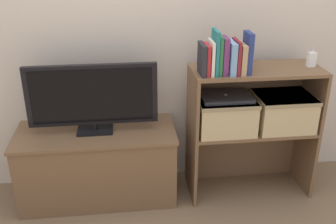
% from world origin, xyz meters
% --- Properties ---
extents(ground_plane, '(16.00, 16.00, 0.00)m').
position_xyz_m(ground_plane, '(0.00, 0.00, 0.00)').
color(ground_plane, brown).
extents(wall_back, '(10.00, 0.05, 2.40)m').
position_xyz_m(wall_back, '(0.00, 0.45, 1.20)').
color(wall_back, beige).
rests_on(wall_back, ground_plane).
extents(tv_stand, '(1.00, 0.44, 0.48)m').
position_xyz_m(tv_stand, '(-0.46, 0.21, 0.24)').
color(tv_stand, brown).
rests_on(tv_stand, ground_plane).
extents(tv, '(0.79, 0.14, 0.44)m').
position_xyz_m(tv, '(-0.46, 0.21, 0.72)').
color(tv, black).
rests_on(tv, tv_stand).
extents(bookshelf_lower_tier, '(0.80, 0.34, 0.47)m').
position_xyz_m(bookshelf_lower_tier, '(0.55, 0.23, 0.30)').
color(bookshelf_lower_tier, brown).
rests_on(bookshelf_lower_tier, ground_plane).
extents(bookshelf_upper_tier, '(0.80, 0.34, 0.40)m').
position_xyz_m(bookshelf_upper_tier, '(0.55, 0.23, 0.73)').
color(bookshelf_upper_tier, brown).
rests_on(bookshelf_upper_tier, bookshelf_lower_tier).
extents(book_charcoal, '(0.03, 0.16, 0.18)m').
position_xyz_m(book_charcoal, '(0.19, 0.10, 0.96)').
color(book_charcoal, '#232328').
rests_on(book_charcoal, bookshelf_upper_tier).
extents(book_crimson, '(0.02, 0.14, 0.18)m').
position_xyz_m(book_crimson, '(0.22, 0.10, 0.96)').
color(book_crimson, '#B22328').
rests_on(book_crimson, bookshelf_upper_tier).
extents(book_ivory, '(0.02, 0.14, 0.20)m').
position_xyz_m(book_ivory, '(0.24, 0.10, 0.97)').
color(book_ivory, silver).
rests_on(book_ivory, bookshelf_upper_tier).
extents(book_teal, '(0.02, 0.14, 0.26)m').
position_xyz_m(book_teal, '(0.26, 0.10, 1.00)').
color(book_teal, '#1E7075').
rests_on(book_teal, bookshelf_upper_tier).
extents(book_forest, '(0.02, 0.13, 0.23)m').
position_xyz_m(book_forest, '(0.29, 0.10, 0.98)').
color(book_forest, '#286638').
rests_on(book_forest, bookshelf_upper_tier).
extents(book_plum, '(0.03, 0.12, 0.22)m').
position_xyz_m(book_plum, '(0.32, 0.10, 0.97)').
color(book_plum, '#6B2D66').
rests_on(book_plum, bookshelf_upper_tier).
extents(book_skyblue, '(0.03, 0.16, 0.19)m').
position_xyz_m(book_skyblue, '(0.36, 0.10, 0.96)').
color(book_skyblue, '#709ECC').
rests_on(book_skyblue, bookshelf_upper_tier).
extents(book_maroon, '(0.02, 0.15, 0.20)m').
position_xyz_m(book_maroon, '(0.39, 0.10, 0.97)').
color(book_maroon, maroon).
rests_on(book_maroon, bookshelf_upper_tier).
extents(book_tan, '(0.03, 0.15, 0.18)m').
position_xyz_m(book_tan, '(0.42, 0.10, 0.95)').
color(book_tan, tan).
rests_on(book_tan, bookshelf_upper_tier).
extents(book_navy, '(0.03, 0.12, 0.24)m').
position_xyz_m(book_navy, '(0.46, 0.10, 0.99)').
color(book_navy, navy).
rests_on(book_navy, bookshelf_upper_tier).
extents(baby_monitor, '(0.05, 0.04, 0.12)m').
position_xyz_m(baby_monitor, '(0.89, 0.17, 0.91)').
color(baby_monitor, white).
rests_on(baby_monitor, bookshelf_upper_tier).
extents(storage_basket_left, '(0.36, 0.31, 0.22)m').
position_xyz_m(storage_basket_left, '(0.36, 0.15, 0.59)').
color(storage_basket_left, tan).
rests_on(storage_basket_left, bookshelf_lower_tier).
extents(storage_basket_right, '(0.36, 0.31, 0.22)m').
position_xyz_m(storage_basket_right, '(0.74, 0.15, 0.59)').
color(storage_basket_right, tan).
rests_on(storage_basket_right, bookshelf_lower_tier).
extents(laptop, '(0.31, 0.23, 0.02)m').
position_xyz_m(laptop, '(0.36, 0.15, 0.70)').
color(laptop, '#2D2D33').
rests_on(laptop, storage_basket_left).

